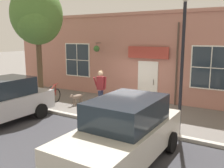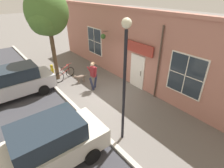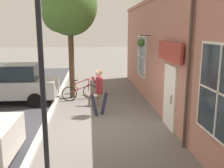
# 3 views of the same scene
# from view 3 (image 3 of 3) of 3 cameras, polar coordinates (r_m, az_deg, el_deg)

# --- Properties ---
(ground_plane) EXTENTS (90.00, 90.00, 0.00)m
(ground_plane) POSITION_cam_3_polar(r_m,az_deg,el_deg) (8.75, -1.87, -9.33)
(ground_plane) COLOR #66605B
(storefront_facade) EXTENTS (0.95, 18.00, 4.61)m
(storefront_facade) POSITION_cam_3_polar(r_m,az_deg,el_deg) (8.66, 13.74, 5.89)
(storefront_facade) COLOR #B27566
(storefront_facade) RESTS_ON ground_plane
(pedestrian_walking) EXTENTS (0.70, 0.55, 1.79)m
(pedestrian_walking) POSITION_cam_3_polar(r_m,az_deg,el_deg) (9.44, -3.01, -0.82)
(pedestrian_walking) COLOR #282D47
(pedestrian_walking) RESTS_ON ground_plane
(dog_on_leash) EXTENTS (1.01, 0.36, 0.61)m
(dog_on_leash) POSITION_cam_3_polar(r_m,az_deg,el_deg) (10.83, -4.60, -2.93)
(dog_on_leash) COLOR #7F6B5B
(dog_on_leash) RESTS_ON ground_plane
(street_tree_by_curb) EXTENTS (2.52, 2.27, 5.74)m
(street_tree_by_curb) POSITION_cam_3_polar(r_m,az_deg,el_deg) (11.97, -10.09, 16.82)
(street_tree_by_curb) COLOR brown
(street_tree_by_curb) RESTS_ON ground_plane
(leaning_bicycle) EXTENTS (1.67, 0.55, 1.01)m
(leaning_bicycle) POSITION_cam_3_polar(r_m,az_deg,el_deg) (11.90, -7.33, -1.75)
(leaning_bicycle) COLOR black
(leaning_bicycle) RESTS_ON ground_plane
(parked_car_nearest_curb) EXTENTS (4.33, 1.99, 1.75)m
(parked_car_nearest_curb) POSITION_cam_3_polar(r_m,az_deg,el_deg) (12.10, -22.36, 0.09)
(parked_car_nearest_curb) COLOR #B7B7BC
(parked_car_nearest_curb) RESTS_ON ground_plane
(street_lamp) EXTENTS (0.32, 0.32, 4.79)m
(street_lamp) POSITION_cam_3_polar(r_m,az_deg,el_deg) (5.14, -16.26, 11.09)
(street_lamp) COLOR black
(street_lamp) RESTS_ON ground_plane
(fire_hydrant) EXTENTS (0.34, 0.20, 0.77)m
(fire_hydrant) POSITION_cam_3_polar(r_m,az_deg,el_deg) (13.14, -8.91, -0.42)
(fire_hydrant) COLOR gold
(fire_hydrant) RESTS_ON ground_plane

